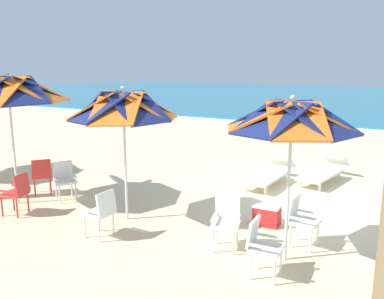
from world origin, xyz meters
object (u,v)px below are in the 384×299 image
(beach_umbrella_1, at_px, (123,107))
(sun_lounger_1, at_px, (324,171))
(plastic_chair_6, at_px, (17,191))
(beach_umbrella_2, at_px, (8,90))
(plastic_chair_3, at_px, (101,211))
(plastic_chair_0, at_px, (262,244))
(plastic_chair_4, at_px, (64,178))
(sun_lounger_2, at_px, (269,174))
(plastic_chair_1, at_px, (301,218))
(plastic_chair_5, at_px, (42,174))
(plastic_chair_2, at_px, (226,220))
(cooler_box, at_px, (267,215))
(beach_umbrella_0, at_px, (292,118))

(beach_umbrella_1, distance_m, sun_lounger_1, 5.75)
(plastic_chair_6, height_order, sun_lounger_1, plastic_chair_6)
(beach_umbrella_2, bearing_deg, plastic_chair_3, -11.20)
(plastic_chair_0, xyz_separation_m, plastic_chair_4, (-5.04, 1.23, 0.00))
(plastic_chair_4, xyz_separation_m, sun_lounger_1, (4.92, 4.21, -0.22))
(plastic_chair_6, bearing_deg, sun_lounger_2, 49.19)
(plastic_chair_1, distance_m, plastic_chair_5, 6.04)
(plastic_chair_2, relative_size, cooler_box, 1.73)
(plastic_chair_5, distance_m, sun_lounger_1, 7.04)
(sun_lounger_1, bearing_deg, plastic_chair_6, -133.27)
(plastic_chair_3, bearing_deg, plastic_chair_4, 149.46)
(sun_lounger_2, bearing_deg, plastic_chair_2, -82.97)
(beach_umbrella_2, distance_m, plastic_chair_4, 2.22)
(beach_umbrella_1, bearing_deg, beach_umbrella_2, -172.55)
(plastic_chair_4, xyz_separation_m, plastic_chair_5, (-0.74, 0.03, 0.00))
(plastic_chair_2, relative_size, sun_lounger_1, 0.39)
(plastic_chair_1, relative_size, beach_umbrella_1, 0.33)
(plastic_chair_1, bearing_deg, beach_umbrella_1, -173.29)
(cooler_box, bearing_deg, sun_lounger_1, 83.59)
(plastic_chair_1, bearing_deg, plastic_chair_6, -167.27)
(sun_lounger_1, bearing_deg, plastic_chair_0, -88.68)
(plastic_chair_3, bearing_deg, plastic_chair_0, 0.40)
(plastic_chair_3, height_order, plastic_chair_6, same)
(plastic_chair_1, xyz_separation_m, plastic_chair_4, (-5.30, -0.06, 0.00))
(beach_umbrella_0, distance_m, plastic_chair_1, 1.86)
(plastic_chair_2, relative_size, plastic_chair_3, 1.00)
(plastic_chair_0, bearing_deg, plastic_chair_4, 166.33)
(plastic_chair_4, distance_m, plastic_chair_6, 1.18)
(beach_umbrella_2, distance_m, plastic_chair_5, 2.11)
(plastic_chair_4, bearing_deg, cooler_box, 8.51)
(plastic_chair_1, bearing_deg, plastic_chair_3, -157.66)
(plastic_chair_1, height_order, plastic_chair_2, same)
(beach_umbrella_1, height_order, sun_lounger_2, beach_umbrella_1)
(cooler_box, bearing_deg, plastic_chair_0, -74.68)
(plastic_chair_5, xyz_separation_m, plastic_chair_6, (0.60, -1.19, 0.00))
(plastic_chair_3, height_order, plastic_chair_5, same)
(beach_umbrella_1, distance_m, plastic_chair_5, 3.24)
(plastic_chair_0, relative_size, plastic_chair_1, 1.00)
(beach_umbrella_0, height_order, sun_lounger_2, beach_umbrella_0)
(sun_lounger_1, xyz_separation_m, sun_lounger_2, (-1.18, -0.88, 0.00))
(beach_umbrella_0, distance_m, plastic_chair_4, 5.53)
(plastic_chair_3, distance_m, cooler_box, 3.10)
(plastic_chair_4, height_order, plastic_chair_5, same)
(plastic_chair_2, bearing_deg, plastic_chair_3, -163.02)
(beach_umbrella_2, relative_size, sun_lounger_1, 1.29)
(plastic_chair_3, height_order, beach_umbrella_2, beach_umbrella_2)
(plastic_chair_3, bearing_deg, plastic_chair_2, 16.98)
(beach_umbrella_1, distance_m, plastic_chair_6, 2.86)
(beach_umbrella_1, height_order, plastic_chair_6, beach_umbrella_1)
(beach_umbrella_1, distance_m, plastic_chair_4, 2.65)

